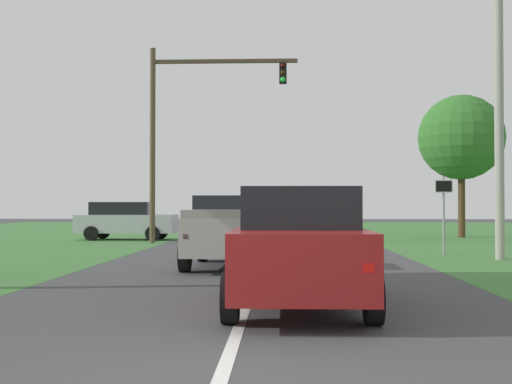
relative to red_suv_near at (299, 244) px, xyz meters
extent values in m
plane|color=#424244|center=(-0.86, 7.69, -1.02)|extent=(120.00, 120.00, 0.00)
cube|color=white|center=(-0.86, -3.31, -1.01)|extent=(0.16, 42.15, 0.01)
cube|color=maroon|center=(0.00, -0.06, -0.19)|extent=(2.01, 4.93, 0.94)
cube|color=black|center=(0.00, 0.18, 0.60)|extent=(1.76, 3.06, 0.64)
cube|color=red|center=(-0.82, -2.49, -0.14)|extent=(0.14, 0.06, 0.12)
cube|color=red|center=(0.81, -2.50, -0.14)|extent=(0.14, 0.06, 0.12)
cylinder|color=black|center=(-0.99, 1.47, -0.66)|extent=(0.24, 0.72, 0.72)
cylinder|color=black|center=(1.00, 1.46, -0.66)|extent=(0.24, 0.72, 0.72)
cylinder|color=black|center=(-1.00, -1.59, -0.66)|extent=(0.24, 0.72, 0.72)
cylinder|color=black|center=(0.99, -1.59, -0.66)|extent=(0.24, 0.72, 0.72)
cube|color=#B7B2A8|center=(-1.63, 6.94, -0.14)|extent=(2.16, 4.96, 0.95)
cube|color=black|center=(-1.63, 6.70, 0.61)|extent=(1.84, 1.91, 0.56)
cube|color=#9C978F|center=(-1.67, 5.42, 0.43)|extent=(1.98, 1.91, 0.20)
cube|color=red|center=(-2.52, 4.54, -0.10)|extent=(0.14, 0.06, 0.12)
cube|color=red|center=(-0.86, 4.50, -0.10)|extent=(0.14, 0.06, 0.12)
cylinder|color=black|center=(-2.60, 8.49, -0.62)|extent=(0.26, 0.81, 0.80)
cylinder|color=black|center=(-0.57, 8.44, -0.62)|extent=(0.26, 0.81, 0.80)
cylinder|color=black|center=(-2.68, 5.45, -0.62)|extent=(0.26, 0.81, 0.80)
cylinder|color=black|center=(-0.65, 5.39, -0.62)|extent=(0.26, 0.81, 0.80)
cylinder|color=brown|center=(-5.94, 17.71, 3.26)|extent=(0.24, 0.24, 8.55)
cube|color=#4C3D2B|center=(-2.77, 17.71, 6.93)|extent=(6.34, 0.16, 0.16)
cube|color=black|center=(-0.23, 17.71, 6.38)|extent=(0.32, 0.28, 0.90)
sphere|color=black|center=(-0.23, 17.56, 6.68)|extent=(0.22, 0.22, 0.22)
sphere|color=black|center=(-0.23, 17.56, 6.38)|extent=(0.22, 0.22, 0.22)
sphere|color=#1ED83F|center=(-0.23, 17.56, 6.08)|extent=(0.22, 0.22, 0.22)
cylinder|color=gray|center=(5.09, 11.28, 0.30)|extent=(0.08, 0.08, 2.64)
cube|color=white|center=(5.09, 11.25, 1.27)|extent=(0.60, 0.03, 0.44)
cube|color=black|center=(5.09, 11.24, 1.27)|extent=(0.52, 0.01, 0.36)
cylinder|color=#4C351E|center=(8.96, 23.38, 0.74)|extent=(0.36, 0.36, 3.51)
sphere|color=#327029|center=(8.96, 23.38, 4.14)|extent=(4.38, 4.38, 4.38)
cube|color=silver|center=(-7.69, 20.38, -0.25)|extent=(4.70, 1.93, 0.86)
cube|color=black|center=(-7.93, 20.39, 0.49)|extent=(2.83, 1.67, 0.60)
cube|color=red|center=(-5.41, 19.58, -0.20)|extent=(0.06, 0.14, 0.12)
cube|color=red|center=(-5.38, 21.08, -0.20)|extent=(0.06, 0.14, 0.12)
cylinder|color=black|center=(-9.16, 19.49, -0.68)|extent=(0.68, 0.23, 0.68)
cylinder|color=black|center=(-9.12, 21.33, -0.68)|extent=(0.68, 0.23, 0.68)
cylinder|color=black|center=(-6.27, 19.43, -0.68)|extent=(0.68, 0.23, 0.68)
cylinder|color=black|center=(-6.23, 21.27, -0.68)|extent=(0.68, 0.23, 0.68)
cylinder|color=#9E998E|center=(6.37, 9.55, 3.07)|extent=(0.28, 0.28, 8.17)
camera|label=1|loc=(-0.27, -10.77, 0.64)|focal=46.10mm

